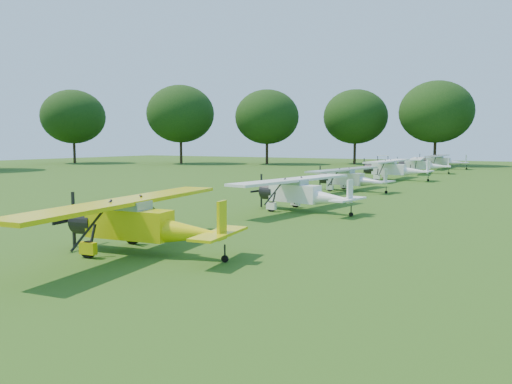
% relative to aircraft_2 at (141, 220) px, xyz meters
% --- Properties ---
extents(ground, '(160.00, 160.00, 0.00)m').
position_rel_aircraft_2_xyz_m(ground, '(-0.70, 11.16, -1.13)').
color(ground, '#305014').
rests_on(ground, ground).
extents(tree_belt, '(137.36, 130.27, 14.52)m').
position_rel_aircraft_2_xyz_m(tree_belt, '(2.87, 11.32, 6.90)').
color(tree_belt, black).
rests_on(tree_belt, ground).
extents(aircraft_2, '(6.22, 9.87, 1.94)m').
position_rel_aircraft_2_xyz_m(aircraft_2, '(0.00, 0.00, 0.00)').
color(aircraft_2, yellow).
rests_on(aircraft_2, ground).
extents(aircraft_3, '(6.01, 9.51, 1.87)m').
position_rel_aircraft_2_xyz_m(aircraft_3, '(0.40, 11.76, -0.04)').
color(aircraft_3, white).
rests_on(aircraft_3, ground).
extents(aircraft_4, '(5.79, 9.18, 1.80)m').
position_rel_aircraft_2_xyz_m(aircraft_4, '(-0.95, 23.47, -0.08)').
color(aircraft_4, silver).
rests_on(aircraft_4, ground).
extents(aircraft_5, '(6.51, 10.35, 2.04)m').
position_rel_aircraft_2_xyz_m(aircraft_5, '(-0.87, 35.78, 0.06)').
color(aircraft_5, white).
rests_on(aircraft_5, ground).
extents(aircraft_6, '(6.07, 9.62, 1.89)m').
position_rel_aircraft_2_xyz_m(aircraft_6, '(-0.68, 47.67, -0.03)').
color(aircraft_6, white).
rests_on(aircraft_6, ground).
extents(aircraft_7, '(6.36, 10.11, 2.00)m').
position_rel_aircraft_2_xyz_m(aircraft_7, '(-0.25, 58.58, 0.03)').
color(aircraft_7, silver).
rests_on(aircraft_7, ground).
extents(golf_cart, '(2.09, 1.51, 1.63)m').
position_rel_aircraft_2_xyz_m(golf_cart, '(-9.06, 61.40, -0.59)').
color(golf_cart, '#B10C24').
rests_on(golf_cart, ground).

